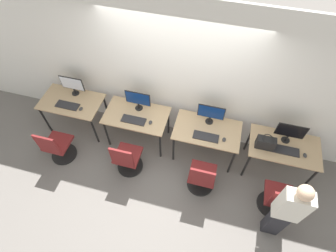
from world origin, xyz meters
The scene contains 24 objects.
ground_plane centered at (0.00, 0.00, 0.00)m, with size 20.00×20.00×0.00m, color slate.
wall_back centered at (0.00, 0.81, 1.40)m, with size 12.00×0.05×2.80m.
desk_far_left centered at (-1.96, 0.34, 0.67)m, with size 1.16×0.68×0.76m.
monitor_far_left centered at (-1.96, 0.55, 0.99)m, with size 0.46×0.14×0.41m.
keyboard_far_left centered at (-1.96, 0.22, 0.77)m, with size 0.44×0.17×0.02m.
mouse_far_left centered at (-1.68, 0.20, 0.77)m, with size 0.06×0.09×0.03m.
office_chair_far_left centered at (-1.95, -0.46, 0.35)m, with size 0.48×0.48×0.88m.
desk_left centered at (-0.65, 0.34, 0.67)m, with size 1.16×0.68×0.76m.
monitor_left centered at (-0.65, 0.51, 0.99)m, with size 0.46×0.14×0.41m.
keyboard_left centered at (-0.65, 0.21, 0.77)m, with size 0.44×0.17×0.02m.
mouse_left centered at (-0.35, 0.23, 0.77)m, with size 0.06×0.09×0.03m.
office_chair_left centered at (-0.62, -0.36, 0.35)m, with size 0.48×0.48×0.88m.
desk_right centered at (0.65, 0.34, 0.67)m, with size 1.16×0.68×0.76m.
monitor_right centered at (0.65, 0.53, 0.99)m, with size 0.46×0.14×0.41m.
keyboard_right centered at (0.65, 0.19, 0.77)m, with size 0.44×0.17×0.02m.
mouse_right centered at (0.96, 0.20, 0.77)m, with size 0.06×0.09×0.03m.
office_chair_right centered at (0.73, -0.38, 0.35)m, with size 0.48×0.48×0.88m.
desk_far_right centered at (1.96, 0.34, 0.67)m, with size 1.16×0.68×0.76m.
monitor_far_right centered at (1.96, 0.47, 0.99)m, with size 0.46×0.14×0.41m.
keyboard_far_right centered at (1.96, 0.25, 0.77)m, with size 0.44×0.17×0.02m.
mouse_far_right centered at (2.26, 0.23, 0.77)m, with size 0.06×0.09×0.03m.
office_chair_far_right centered at (1.98, -0.44, 0.35)m, with size 0.48×0.48×0.88m.
person_far_right centered at (1.95, -0.81, 0.85)m, with size 0.36×0.21×1.57m.
handbag centered at (1.61, 0.24, 0.87)m, with size 0.30×0.18×0.25m.
Camera 1 is at (0.68, -2.41, 4.43)m, focal length 28.00 mm.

